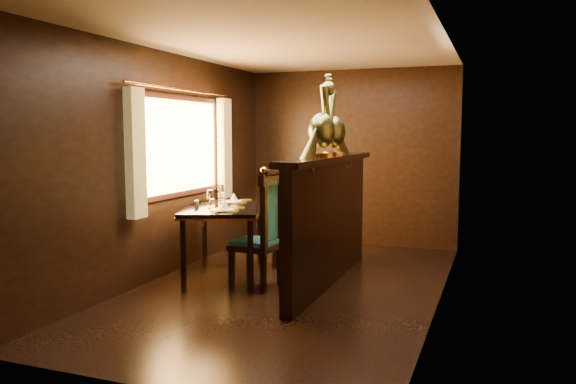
% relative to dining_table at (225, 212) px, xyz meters
% --- Properties ---
extents(ground, '(5.00, 5.00, 0.00)m').
position_rel_dining_table_xyz_m(ground, '(0.84, -0.14, -0.73)').
color(ground, black).
rests_on(ground, ground).
extents(room_shell, '(3.04, 5.04, 2.52)m').
position_rel_dining_table_xyz_m(room_shell, '(0.75, -0.13, 0.86)').
color(room_shell, black).
rests_on(room_shell, ground).
extents(partition, '(0.26, 2.70, 1.36)m').
position_rel_dining_table_xyz_m(partition, '(1.16, 0.16, -0.01)').
color(partition, black).
rests_on(partition, ground).
extents(dining_table, '(1.22, 1.55, 1.00)m').
position_rel_dining_table_xyz_m(dining_table, '(0.00, 0.00, 0.00)').
color(dining_table, black).
rests_on(dining_table, ground).
extents(chair_left, '(0.49, 0.52, 1.27)m').
position_rel_dining_table_xyz_m(chair_left, '(0.61, -0.26, -0.06)').
color(chair_left, black).
rests_on(chair_left, ground).
extents(chair_right, '(0.55, 0.57, 1.23)m').
position_rel_dining_table_xyz_m(chair_right, '(0.71, 0.65, -0.08)').
color(chair_right, black).
rests_on(chair_right, ground).
extents(peacock_left, '(0.27, 0.71, 0.84)m').
position_rel_dining_table_xyz_m(peacock_left, '(1.16, -0.13, 1.06)').
color(peacock_left, '#1A4F30').
rests_on(peacock_left, partition).
extents(peacock_right, '(0.25, 0.68, 0.81)m').
position_rel_dining_table_xyz_m(peacock_right, '(1.16, 0.31, 1.04)').
color(peacock_right, '#1A4F30').
rests_on(peacock_right, partition).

